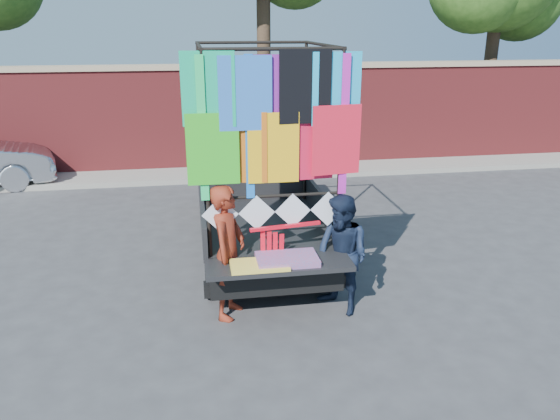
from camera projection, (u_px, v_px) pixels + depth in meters
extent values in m
plane|color=#38383A|center=(273.00, 295.00, 7.52)|extent=(90.00, 90.00, 0.00)
cube|color=maroon|center=(231.00, 120.00, 13.64)|extent=(30.00, 0.35, 2.50)
cube|color=tan|center=(230.00, 66.00, 13.22)|extent=(30.00, 0.45, 0.12)
cube|color=gray|center=(235.00, 173.00, 13.38)|extent=(30.00, 1.20, 0.12)
cylinder|color=#38281C|center=(264.00, 55.00, 14.43)|extent=(0.36, 0.36, 5.46)
cylinder|color=#38281C|center=(489.00, 70.00, 15.57)|extent=(0.36, 0.36, 4.55)
cylinder|color=black|center=(206.00, 211.00, 9.89)|extent=(0.22, 0.65, 0.65)
cylinder|color=black|center=(213.00, 274.00, 7.40)|extent=(0.22, 0.65, 0.65)
cylinder|color=black|center=(290.00, 207.00, 10.12)|extent=(0.22, 0.65, 0.65)
cylinder|color=black|center=(324.00, 267.00, 7.64)|extent=(0.22, 0.65, 0.65)
cube|color=black|center=(258.00, 226.00, 8.66)|extent=(1.68, 4.14, 0.30)
cube|color=black|center=(264.00, 227.00, 7.88)|extent=(1.78, 2.27, 0.10)
cube|color=black|center=(203.00, 216.00, 7.68)|extent=(0.06, 2.27, 0.44)
cube|color=black|center=(323.00, 209.00, 7.94)|extent=(0.06, 2.27, 0.44)
cube|color=black|center=(254.00, 190.00, 8.85)|extent=(1.78, 0.06, 0.44)
cube|color=black|center=(248.00, 172.00, 9.73)|extent=(1.78, 1.58, 1.23)
cube|color=#8C9EAD|center=(250.00, 156.00, 9.18)|extent=(1.58, 0.06, 0.54)
cube|color=#8C9EAD|center=(244.00, 152.00, 10.35)|extent=(1.58, 0.10, 0.69)
cube|color=black|center=(243.00, 170.00, 10.82)|extent=(1.73, 0.89, 0.54)
cube|color=black|center=(279.00, 265.00, 6.59)|extent=(1.78, 0.54, 0.06)
cube|color=black|center=(276.00, 284.00, 6.92)|extent=(1.82, 0.15, 0.18)
cylinder|color=black|center=(206.00, 159.00, 6.37)|extent=(0.05, 0.05, 2.47)
cylinder|color=black|center=(201.00, 127.00, 8.31)|extent=(0.05, 0.05, 2.47)
cylinder|color=black|center=(340.00, 154.00, 6.62)|extent=(0.05, 0.05, 2.47)
cylinder|color=black|center=(305.00, 124.00, 8.55)|extent=(0.05, 0.05, 2.47)
cylinder|color=black|center=(274.00, 49.00, 6.10)|extent=(1.68, 0.04, 0.04)
cylinder|color=black|center=(253.00, 42.00, 8.03)|extent=(1.68, 0.04, 0.04)
cylinder|color=black|center=(199.00, 46.00, 6.94)|extent=(0.04, 2.12, 0.04)
cylinder|color=black|center=(323.00, 45.00, 7.19)|extent=(0.04, 2.12, 0.04)
cylinder|color=black|center=(274.00, 196.00, 6.66)|extent=(1.68, 0.04, 0.04)
cube|color=#0BA772|center=(209.00, 91.00, 6.11)|extent=(0.61, 0.01, 0.84)
cube|color=blue|center=(242.00, 90.00, 6.13)|extent=(0.61, 0.01, 0.84)
cube|color=purple|center=(274.00, 89.00, 6.22)|extent=(0.61, 0.01, 0.84)
cube|color=black|center=(307.00, 89.00, 6.24)|extent=(0.61, 0.01, 0.84)
cube|color=#1CC0FF|center=(337.00, 88.00, 6.34)|extent=(0.61, 0.01, 0.84)
cube|color=green|center=(212.00, 148.00, 6.28)|extent=(0.61, 0.01, 0.84)
cube|color=#CF6115|center=(243.00, 146.00, 6.37)|extent=(0.61, 0.01, 0.84)
cube|color=yellow|center=(275.00, 145.00, 6.39)|extent=(0.61, 0.01, 0.84)
cube|color=red|center=(305.00, 144.00, 6.49)|extent=(0.61, 0.01, 0.84)
cube|color=#F61C35|center=(336.00, 143.00, 6.51)|extent=(0.61, 0.01, 0.84)
cube|color=#1BDD6D|center=(202.00, 130.00, 6.22)|extent=(0.10, 0.01, 1.68)
cube|color=#CA21B6|center=(344.00, 126.00, 6.48)|extent=(0.10, 0.01, 1.68)
cube|color=blue|center=(249.00, 129.00, 6.30)|extent=(0.10, 0.01, 1.68)
cube|color=white|center=(220.00, 215.00, 6.59)|extent=(0.45, 0.01, 0.45)
cube|color=white|center=(257.00, 213.00, 6.66)|extent=(0.45, 0.01, 0.45)
cube|color=white|center=(293.00, 211.00, 6.73)|extent=(0.45, 0.01, 0.45)
cube|color=white|center=(328.00, 209.00, 6.80)|extent=(0.45, 0.01, 0.45)
cube|color=#F43645|center=(287.00, 259.00, 6.58)|extent=(0.74, 0.44, 0.08)
cube|color=#F7D74E|center=(259.00, 265.00, 6.47)|extent=(0.69, 0.39, 0.04)
imported|color=maroon|center=(228.00, 252.00, 6.76)|extent=(0.63, 0.74, 1.73)
imported|color=#152036|center=(342.00, 255.00, 6.89)|extent=(0.89, 0.95, 1.56)
cube|color=#F90D20|center=(286.00, 226.00, 6.71)|extent=(0.90, 0.18, 0.04)
cube|color=#F90D20|center=(263.00, 250.00, 6.74)|extent=(0.06, 0.02, 0.52)
cube|color=#F90D20|center=(269.00, 251.00, 6.76)|extent=(0.06, 0.02, 0.52)
cube|color=#F90D20|center=(275.00, 252.00, 6.77)|extent=(0.06, 0.02, 0.52)
cube|color=#F90D20|center=(281.00, 253.00, 6.79)|extent=(0.06, 0.02, 0.52)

